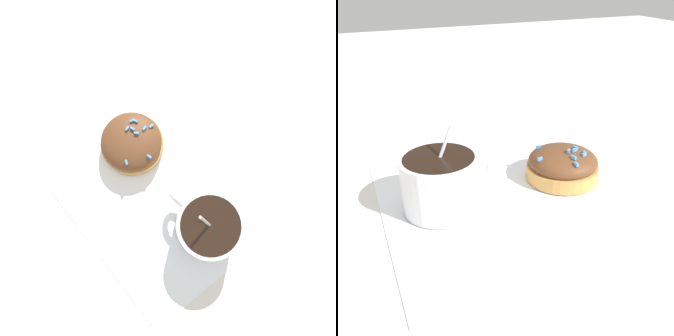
{
  "view_description": "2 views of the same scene",
  "coord_description": "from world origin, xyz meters",
  "views": [
    {
      "loc": [
        0.05,
        -0.05,
        0.52
      ],
      "look_at": [
        -0.02,
        0.0,
        0.04
      ],
      "focal_mm": 35.0,
      "sensor_mm": 36.0,
      "label": 1
    },
    {
      "loc": [
        0.18,
        0.39,
        0.27
      ],
      "look_at": [
        -0.0,
        -0.01,
        0.04
      ],
      "focal_mm": 42.0,
      "sensor_mm": 36.0,
      "label": 2
    }
  ],
  "objects": [
    {
      "name": "frosted_pastry",
      "position": [
        -0.09,
        -0.01,
        0.02
      ],
      "size": [
        0.1,
        0.1,
        0.05
      ],
      "color": "#D19347",
      "rests_on": "paper_napkin"
    },
    {
      "name": "ground_plane",
      "position": [
        0.0,
        0.0,
        0.0
      ],
      "size": [
        3.0,
        3.0,
        0.0
      ],
      "primitive_type": "plane",
      "color": "silver"
    },
    {
      "name": "paper_napkin",
      "position": [
        0.0,
        0.0,
        0.0
      ],
      "size": [
        0.32,
        0.33,
        0.0
      ],
      "color": "white",
      "rests_on": "ground_plane"
    },
    {
      "name": "coffee_cup",
      "position": [
        0.08,
        -0.01,
        0.04
      ],
      "size": [
        0.12,
        0.09,
        0.1
      ],
      "color": "white",
      "rests_on": "paper_napkin"
    }
  ]
}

